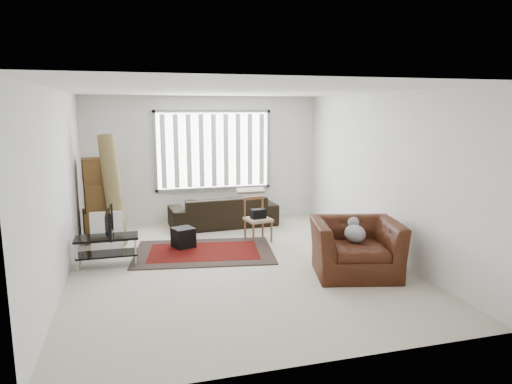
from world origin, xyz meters
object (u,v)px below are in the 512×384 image
(tv_stand, at_px, (107,245))
(sofa, at_px, (223,206))
(moving_boxes, at_px, (101,202))
(side_chair, at_px, (258,217))
(armchair, at_px, (356,244))

(tv_stand, distance_m, sofa, 2.99)
(tv_stand, height_order, moving_boxes, moving_boxes)
(sofa, xyz_separation_m, side_chair, (0.40, -1.25, 0.03))
(tv_stand, bearing_deg, side_chair, 15.11)
(moving_boxes, height_order, side_chair, moving_boxes)
(tv_stand, xyz_separation_m, sofa, (2.24, 1.97, 0.08))
(armchair, bearing_deg, sofa, 125.33)
(side_chair, relative_size, armchair, 0.55)
(side_chair, height_order, armchair, armchair)
(moving_boxes, xyz_separation_m, side_chair, (2.80, -0.83, -0.27))
(tv_stand, height_order, side_chair, side_chair)
(sofa, bearing_deg, moving_boxes, 6.52)
(moving_boxes, xyz_separation_m, sofa, (2.40, 0.42, -0.29))
(sofa, bearing_deg, armchair, 108.38)
(tv_stand, xyz_separation_m, armchair, (3.57, -1.35, 0.12))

